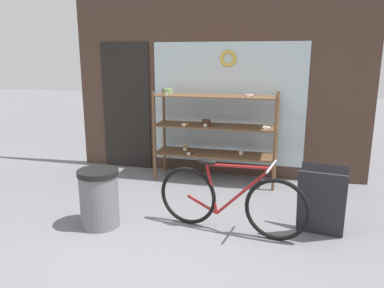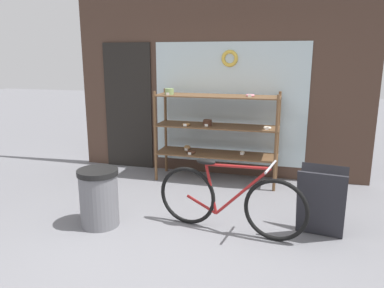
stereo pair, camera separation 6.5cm
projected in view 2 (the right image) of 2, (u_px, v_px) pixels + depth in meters
ground_plane at (160, 251)px, 3.72m from camera, size 30.00×30.00×0.00m
storefront_facade at (215, 62)px, 5.82m from camera, size 4.70×0.13×3.72m
display_case at (215, 127)px, 5.64m from camera, size 1.84×0.52×1.41m
bicycle at (229, 200)px, 4.06m from camera, size 1.68×0.46×0.81m
sandwich_board at (321, 202)px, 3.97m from camera, size 0.53×0.44×0.74m
trash_bin at (99, 195)px, 4.22m from camera, size 0.46×0.46×0.66m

